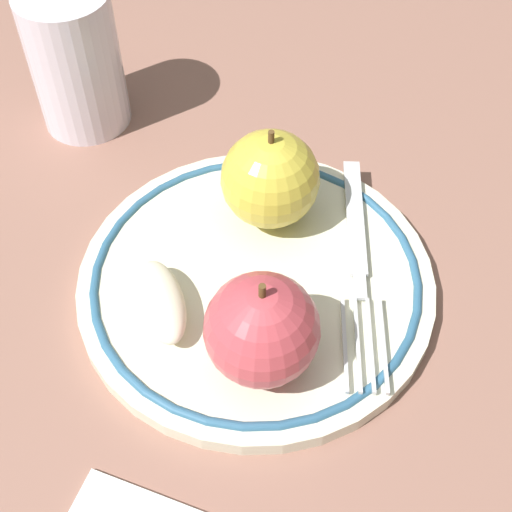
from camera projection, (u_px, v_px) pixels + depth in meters
The scene contains 7 objects.
ground_plane at pixel (238, 268), 0.50m from camera, with size 2.00×2.00×0.00m, color #916454.
plate at pixel (256, 281), 0.48m from camera, with size 0.24×0.24×0.02m.
apple_red_whole at pixel (270, 179), 0.48m from camera, with size 0.07×0.07×0.08m.
apple_second_whole at pixel (262, 329), 0.41m from camera, with size 0.07×0.07×0.08m.
apple_slice_front at pixel (161, 301), 0.45m from camera, with size 0.07×0.03×0.02m, color white.
fork at pixel (358, 257), 0.48m from camera, with size 0.19×0.05×0.00m.
drinking_glass at pixel (75, 61), 0.55m from camera, with size 0.07×0.07×0.11m, color white.
Camera 1 is at (-0.30, 0.03, 0.40)m, focal length 50.00 mm.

